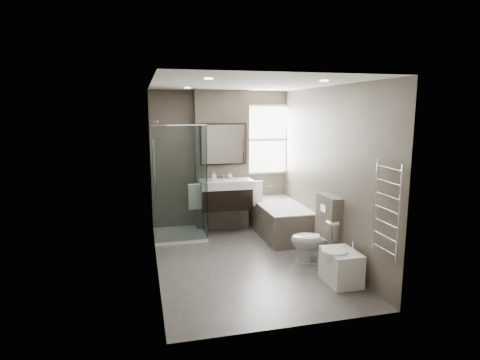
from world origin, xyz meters
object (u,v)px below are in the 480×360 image
object	(u,v)px
vanity	(226,194)
bathtub	(280,218)
toilet	(314,240)
bidet	(341,266)

from	to	relation	value
vanity	bathtub	xyz separation A→B (m)	(0.92, -0.33, -0.43)
vanity	bathtub	distance (m)	1.07
toilet	vanity	bearing A→B (deg)	-131.31
vanity	bidet	xyz separation A→B (m)	(1.01, -2.45, -0.51)
vanity	bathtub	world-z (taller)	vanity
bathtub	toilet	bearing A→B (deg)	-88.13
vanity	toilet	bearing A→B (deg)	-60.32
toilet	bidet	distance (m)	0.76
vanity	bidet	size ratio (longest dim) A/B	1.69
bidet	toilet	bearing A→B (deg)	93.32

